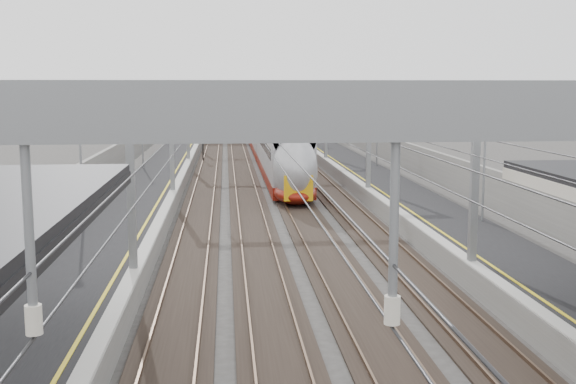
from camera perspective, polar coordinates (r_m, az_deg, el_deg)
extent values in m
cube|color=black|center=(49.64, -10.79, 0.05)|extent=(4.00, 120.00, 1.00)
cube|color=black|center=(50.57, 7.56, 0.27)|extent=(4.00, 120.00, 1.00)
cube|color=black|center=(49.47, -6.74, -0.43)|extent=(2.40, 140.00, 0.08)
cube|color=brown|center=(49.49, -7.57, -0.34)|extent=(0.07, 140.00, 0.14)
cube|color=brown|center=(49.44, -5.90, -0.31)|extent=(0.07, 140.00, 0.14)
cube|color=black|center=(49.47, -3.26, -0.38)|extent=(2.40, 140.00, 0.08)
cube|color=brown|center=(49.44, -4.10, -0.29)|extent=(0.07, 140.00, 0.14)
cube|color=brown|center=(49.48, -2.43, -0.27)|extent=(0.07, 140.00, 0.14)
cube|color=black|center=(49.64, 0.20, -0.34)|extent=(2.40, 140.00, 0.08)
cube|color=brown|center=(49.57, -0.63, -0.25)|extent=(0.07, 140.00, 0.14)
cube|color=brown|center=(49.70, 1.03, -0.23)|extent=(0.07, 140.00, 0.14)
cube|color=black|center=(50.00, 3.63, -0.29)|extent=(2.40, 140.00, 0.08)
cube|color=brown|center=(49.88, 2.81, -0.20)|extent=(0.07, 140.00, 0.14)
cube|color=brown|center=(50.10, 4.44, -0.18)|extent=(0.07, 140.00, 0.14)
cube|color=gray|center=(6.56, 21.50, 6.02)|extent=(13.00, 0.25, 0.50)
cube|color=gray|center=(26.30, -12.32, 1.07)|extent=(0.28, 0.28, 6.60)
cube|color=gray|center=(27.65, 14.54, 1.34)|extent=(0.28, 0.28, 6.60)
cube|color=gray|center=(26.04, 1.48, 7.92)|extent=(13.00, 0.25, 0.50)
cube|color=gray|center=(46.11, -9.18, 4.21)|extent=(0.28, 0.28, 6.60)
cube|color=gray|center=(46.90, 6.40, 4.34)|extent=(0.28, 0.28, 6.60)
cube|color=gray|center=(45.96, -1.33, 8.11)|extent=(13.00, 0.25, 0.50)
cube|color=gray|center=(66.04, -7.92, 5.46)|extent=(0.28, 0.28, 6.60)
cube|color=gray|center=(66.59, 3.02, 5.55)|extent=(0.28, 0.28, 6.60)
cube|color=gray|center=(65.94, -2.45, 8.18)|extent=(13.00, 0.25, 0.50)
cube|color=gray|center=(86.00, -7.25, 6.13)|extent=(0.28, 0.28, 6.60)
cube|color=gray|center=(86.43, 1.18, 6.21)|extent=(0.28, 0.28, 6.60)
cube|color=gray|center=(85.92, -3.04, 8.22)|extent=(13.00, 0.25, 0.50)
cube|color=gray|center=(103.98, -6.86, 6.51)|extent=(0.28, 0.28, 6.60)
cube|color=gray|center=(104.33, 0.12, 6.58)|extent=(0.28, 0.28, 6.60)
cube|color=gray|center=(103.91, -3.38, 8.24)|extent=(13.00, 0.25, 0.50)
cylinder|color=#262628|center=(53.93, -6.67, 6.13)|extent=(0.03, 140.00, 0.03)
cylinder|color=#262628|center=(53.93, -3.47, 6.17)|extent=(0.03, 140.00, 0.03)
cylinder|color=#262628|center=(54.09, -0.27, 6.19)|extent=(0.03, 140.00, 0.03)
cylinder|color=#262628|center=(54.42, 2.90, 6.19)|extent=(0.03, 140.00, 0.03)
cube|color=slate|center=(103.92, -3.37, 7.60)|extent=(22.00, 2.20, 1.40)
cube|color=slate|center=(104.24, -9.17, 5.81)|extent=(1.00, 2.20, 6.20)
cube|color=slate|center=(104.83, 2.42, 5.92)|extent=(1.00, 2.20, 6.20)
cube|color=slate|center=(49.93, -14.48, 1.25)|extent=(0.30, 120.00, 3.20)
cube|color=slate|center=(51.21, 11.08, 1.53)|extent=(0.30, 120.00, 3.20)
cube|color=maroon|center=(58.63, -0.60, 1.58)|extent=(2.85, 24.27, 0.84)
cube|color=gray|center=(58.43, -0.61, 3.53)|extent=(2.85, 24.27, 3.17)
cube|color=black|center=(50.28, 0.13, 0.06)|extent=(2.11, 2.53, 0.53)
cube|color=maroon|center=(83.15, -1.90, 3.58)|extent=(2.85, 24.27, 0.84)
cube|color=gray|center=(83.01, -1.90, 4.96)|extent=(2.85, 24.27, 3.17)
cube|color=black|center=(74.73, -1.55, 2.78)|extent=(2.11, 2.53, 0.53)
ellipsoid|color=gray|center=(46.22, 0.56, 1.85)|extent=(2.85, 5.49, 4.43)
cube|color=#DB9E0B|center=(44.10, 0.84, 0.29)|extent=(1.79, 0.12, 1.58)
cube|color=black|center=(44.38, 0.78, 2.40)|extent=(1.69, 0.60, 0.99)
cylinder|color=black|center=(73.23, -6.74, 3.57)|extent=(0.12, 0.12, 3.00)
cube|color=black|center=(73.12, -6.76, 4.82)|extent=(0.32, 0.22, 0.75)
sphere|color=#0CE526|center=(72.98, -6.76, 4.93)|extent=(0.16, 0.16, 0.16)
cylinder|color=black|center=(78.32, -0.46, 3.93)|extent=(0.12, 0.12, 3.00)
cube|color=black|center=(78.21, -0.46, 5.10)|extent=(0.32, 0.22, 0.75)
sphere|color=red|center=(78.07, -0.46, 5.20)|extent=(0.16, 0.16, 0.16)
cylinder|color=black|center=(75.15, 1.42, 3.74)|extent=(0.12, 0.12, 3.00)
cube|color=black|center=(75.04, 1.42, 4.96)|extent=(0.32, 0.22, 0.75)
sphere|color=red|center=(74.90, 1.43, 5.07)|extent=(0.16, 0.16, 0.16)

